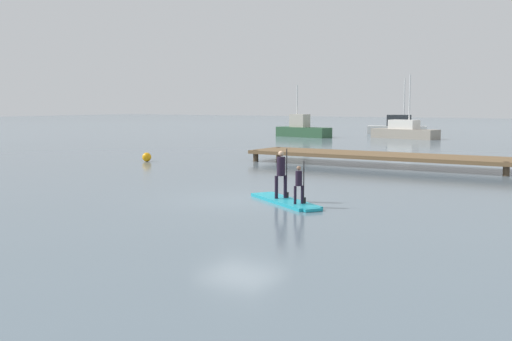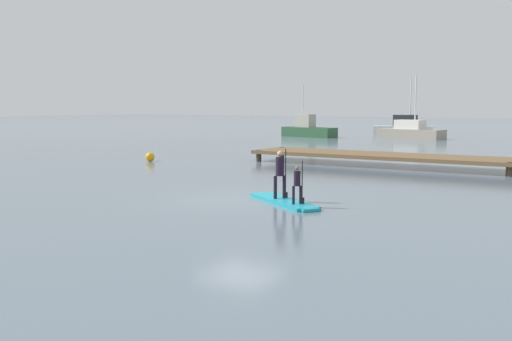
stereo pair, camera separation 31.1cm
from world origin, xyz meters
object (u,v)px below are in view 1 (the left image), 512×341
at_px(motor_boat_small_navy, 397,127).
at_px(trawler_grey_distant, 303,129).
at_px(paddleboard_near, 286,201).
at_px(paddler_adult, 281,171).
at_px(fishing_boat_green_midground, 405,131).
at_px(paddler_child_solo, 299,182).
at_px(mooring_buoy_near, 147,157).

height_order(motor_boat_small_navy, trawler_grey_distant, motor_boat_small_navy).
xyz_separation_m(motor_boat_small_navy, trawler_grey_distant, (-5.72, -9.72, -0.03)).
relative_size(paddleboard_near, paddler_adult, 2.12).
relative_size(paddler_adult, motor_boat_small_navy, 0.26).
bearing_deg(fishing_boat_green_midground, paddler_child_solo, -76.20).
xyz_separation_m(paddleboard_near, mooring_buoy_near, (-12.94, 8.01, 0.19)).
height_order(fishing_boat_green_midground, mooring_buoy_near, fishing_boat_green_midground).
xyz_separation_m(paddler_child_solo, fishing_boat_green_midground, (-9.11, 37.07, -0.12)).
relative_size(fishing_boat_green_midground, motor_boat_small_navy, 1.02).
height_order(paddleboard_near, paddler_child_solo, paddler_child_solo).
bearing_deg(mooring_buoy_near, paddleboard_near, -31.75).
xyz_separation_m(paddler_child_solo, motor_boat_small_navy, (-12.29, 44.33, -0.02)).
distance_m(paddler_adult, mooring_buoy_near, 14.91).
height_order(paddler_child_solo, motor_boat_small_navy, motor_boat_small_navy).
distance_m(paddleboard_near, motor_boat_small_navy, 45.37).
height_order(paddleboard_near, paddler_adult, paddler_adult).
height_order(paddler_child_solo, mooring_buoy_near, paddler_child_solo).
relative_size(paddler_adult, fishing_boat_green_midground, 0.25).
bearing_deg(mooring_buoy_near, paddler_adult, -31.68).
height_order(motor_boat_small_navy, mooring_buoy_near, motor_boat_small_navy).
bearing_deg(paddleboard_near, trawler_grey_distant, 116.87).
distance_m(trawler_grey_distant, mooring_buoy_near, 26.50).
relative_size(motor_boat_small_navy, trawler_grey_distant, 1.09).
relative_size(paddleboard_near, trawler_grey_distant, 0.60).
xyz_separation_m(motor_boat_small_navy, mooring_buoy_near, (-1.37, -35.86, -0.48)).
relative_size(paddler_adult, paddler_child_solo, 1.22).
bearing_deg(fishing_boat_green_midground, paddleboard_near, -77.09).
relative_size(fishing_boat_green_midground, mooring_buoy_near, 12.79).
relative_size(paddler_child_solo, motor_boat_small_navy, 0.21).
relative_size(paddleboard_near, motor_boat_small_navy, 0.55).
bearing_deg(mooring_buoy_near, motor_boat_small_navy, 87.82).
bearing_deg(motor_boat_small_navy, trawler_grey_distant, -120.49).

